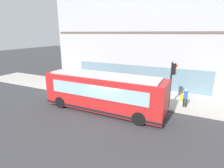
{
  "coord_description": "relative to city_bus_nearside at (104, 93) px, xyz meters",
  "views": [
    {
      "loc": [
        -11.67,
        -5.84,
        6.24
      ],
      "look_at": [
        3.11,
        1.25,
        1.55
      ],
      "focal_mm": 28.73,
      "sensor_mm": 36.0,
      "label": 1
    }
  ],
  "objects": [
    {
      "name": "pedestrian_walking_along_curb",
      "position": [
        5.76,
        1.8,
        -0.5
      ],
      "size": [
        0.32,
        0.32,
        1.59
      ],
      "color": "#99994C",
      "rests_on": "sidewalk_curb"
    },
    {
      "name": "pedestrian_near_hydrant",
      "position": [
        3.64,
        -1.11,
        -0.47
      ],
      "size": [
        0.32,
        0.32,
        1.62
      ],
      "color": "gold",
      "rests_on": "sidewalk_curb"
    },
    {
      "name": "sidewalk_curb",
      "position": [
        4.32,
        -0.77,
        -1.48
      ],
      "size": [
        4.46,
        40.0,
        0.15
      ],
      "primitive_type": "cube",
      "color": "#B2ADA3",
      "rests_on": "ground"
    },
    {
      "name": "pedestrian_near_building_entrance",
      "position": [
        3.31,
        -6.06,
        -0.49
      ],
      "size": [
        0.32,
        0.32,
        1.59
      ],
      "color": "black",
      "rests_on": "sidewalk_curb"
    },
    {
      "name": "newspaper_vending_box",
      "position": [
        5.57,
        2.84,
        -0.95
      ],
      "size": [
        0.44,
        0.43,
        0.9
      ],
      "color": "#BF3F19",
      "rests_on": "sidewalk_curb"
    },
    {
      "name": "fire_hydrant",
      "position": [
        4.59,
        -5.67,
        -1.04
      ],
      "size": [
        0.35,
        0.35,
        0.74
      ],
      "color": "gold",
      "rests_on": "sidewalk_curb"
    },
    {
      "name": "pedestrian_by_light_pole",
      "position": [
        2.74,
        3.4,
        -0.5
      ],
      "size": [
        0.32,
        0.32,
        1.58
      ],
      "color": "silver",
      "rests_on": "sidewalk_curb"
    },
    {
      "name": "building_corner",
      "position": [
        10.74,
        -0.77,
        4.13
      ],
      "size": [
        8.43,
        21.39,
        11.39
      ],
      "color": "#A8A8AD",
      "rests_on": "ground"
    },
    {
      "name": "traffic_light_near_corner",
      "position": [
        2.74,
        -4.94,
        1.28
      ],
      "size": [
        0.32,
        0.49,
        3.84
      ],
      "color": "black",
      "rests_on": "sidewalk_curb"
    },
    {
      "name": "city_bus_nearside",
      "position": [
        0.0,
        0.0,
        0.0
      ],
      "size": [
        2.66,
        10.06,
        3.07
      ],
      "color": "red",
      "rests_on": "ground"
    },
    {
      "name": "ground",
      "position": [
        -0.51,
        -0.77,
        -1.55
      ],
      "size": [
        120.0,
        120.0,
        0.0
      ],
      "primitive_type": "plane",
      "color": "#38383A"
    }
  ]
}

